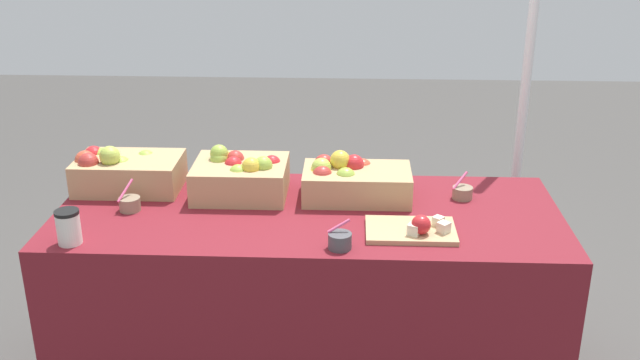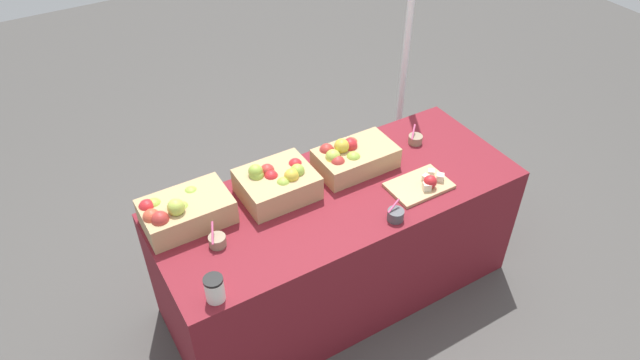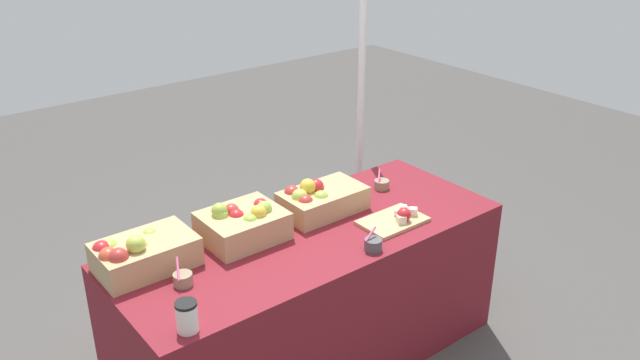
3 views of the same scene
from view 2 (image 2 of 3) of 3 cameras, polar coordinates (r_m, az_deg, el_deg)
name	(u,v)px [view 2 (image 2 of 3)]	position (r m, az deg, el deg)	size (l,w,h in m)	color
ground_plane	(337,288)	(3.42, 1.66, -10.68)	(10.00, 10.00, 0.00)	#474442
table	(338,244)	(3.15, 1.79, -6.37)	(1.90, 0.76, 0.74)	maroon
apple_crate_left	(183,211)	(2.75, -13.54, -3.01)	(0.41, 0.26, 0.20)	tan
apple_crate_middle	(277,182)	(2.84, -4.34, -0.24)	(0.36, 0.30, 0.19)	tan
apple_crate_right	(352,157)	(3.01, 3.21, 2.28)	(0.42, 0.25, 0.18)	tan
cutting_board_front	(422,184)	(2.96, 10.17, -0.42)	(0.32, 0.21, 0.09)	tan
sample_bowl_near	(396,215)	(2.75, 7.54, -3.46)	(0.08, 0.08, 0.10)	#4C4C51
sample_bowl_mid	(415,139)	(3.26, 9.48, 4.04)	(0.08, 0.08, 0.10)	gray
sample_bowl_far	(217,241)	(2.65, -10.21, -5.97)	(0.08, 0.09, 0.11)	gray
coffee_cup	(215,289)	(2.41, -10.47, -10.61)	(0.08, 0.08, 0.12)	silver
tent_pole	(407,45)	(3.68, 8.63, 13.20)	(0.04, 0.04, 2.05)	white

